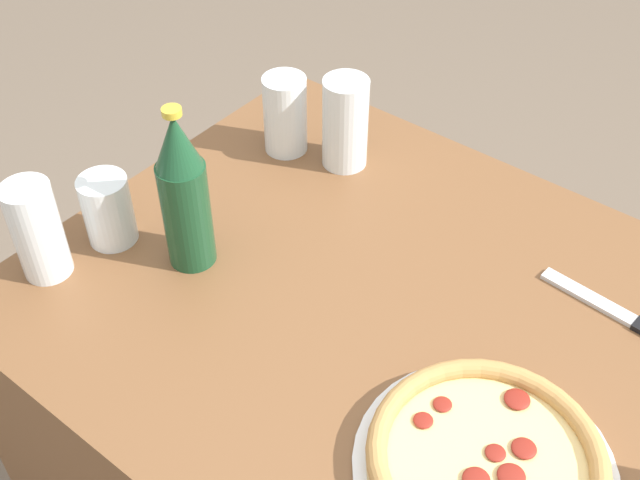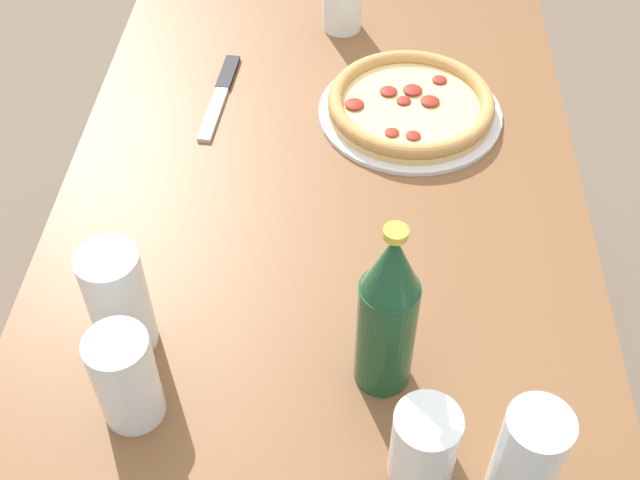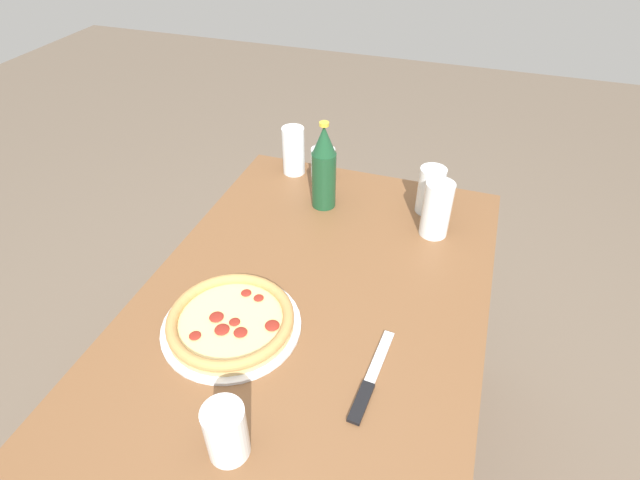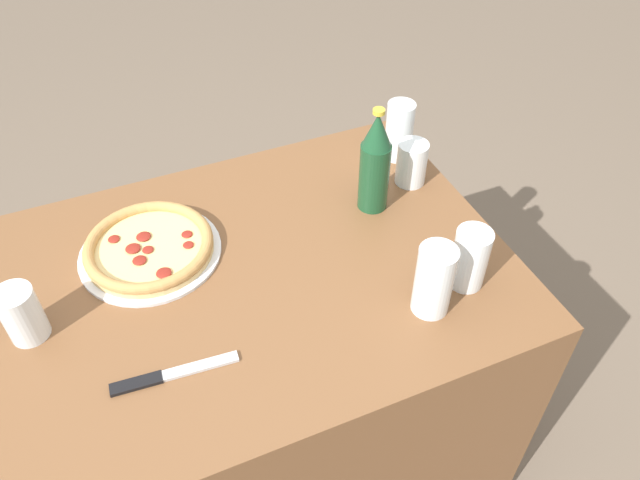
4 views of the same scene
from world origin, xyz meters
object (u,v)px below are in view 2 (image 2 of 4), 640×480
Objects in this scene: glass_orange_juice at (119,304)px; knife at (221,93)px; beer_bottle at (388,313)px; glass_cola at (526,461)px; pizza_veggie at (410,105)px; glass_lemonade at (127,381)px; glass_water at (342,1)px; glass_iced_tea at (423,448)px.

knife is at bearing -4.88° from glass_orange_juice.
glass_orange_juice is 0.33m from beer_bottle.
pizza_veggie is at bearing 9.06° from glass_cola.
glass_orange_juice is at bearing 16.59° from glass_lemonade.
glass_cola is 0.59× the size of beer_bottle.
glass_orange_juice is 0.67× the size of knife.
glass_cola is at bearing -148.41° from knife.
knife is (0.04, 0.33, -0.02)m from pizza_veggie.
pizza_veggie is at bearing -4.76° from beer_bottle.
pizza_veggie is 2.61× the size of glass_water.
glass_orange_juice is 1.15× the size of glass_lemonade.
glass_cola reaches higher than glass_iced_tea.
glass_water is at bearing -41.97° from knife.
beer_bottle is at bearing -96.08° from glass_orange_juice.
glass_water reaches higher than knife.
glass_orange_juice reaches higher than glass_cola.
beer_bottle is (0.15, 0.15, 0.05)m from glass_cola.
glass_lemonade is 0.59× the size of knife.
glass_orange_juice is 1.03× the size of glass_cola.
beer_bottle is at bearing -173.98° from glass_water.
glass_lemonade reaches higher than knife.
beer_bottle is at bearing 45.46° from glass_cola.
pizza_veggie reaches higher than knife.
glass_cola is at bearing -100.01° from glass_lemonade.
glass_iced_tea is (-0.06, -0.34, -0.01)m from glass_lemonade.
glass_water is at bearing 25.79° from pizza_veggie.
glass_iced_tea is at bearing -160.74° from beer_bottle.
glass_water is 0.50× the size of knife.
glass_iced_tea is (0.02, 0.11, -0.02)m from glass_cola.
beer_bottle is (0.13, 0.04, 0.07)m from glass_iced_tea.
glass_orange_juice is 0.41m from glass_iced_tea.
glass_lemonade is (-0.59, 0.34, 0.04)m from pizza_veggie.
glass_iced_tea is at bearing -179.92° from pizza_veggie.
pizza_veggie is at bearing -96.37° from knife.
pizza_veggie is 0.68m from glass_lemonade.
glass_iced_tea reaches higher than pizza_veggie.
knife is at bearing 26.96° from beer_bottle.
beer_bottle reaches higher than pizza_veggie.
glass_lemonade is (-0.85, 0.21, 0.01)m from glass_water.
glass_orange_juice reaches higher than pizza_veggie.
glass_water is at bearing -14.20° from glass_lemonade.
glass_lemonade is 0.63m from knife.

